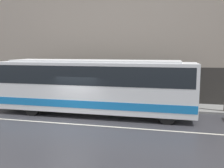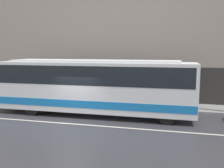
% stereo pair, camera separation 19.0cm
% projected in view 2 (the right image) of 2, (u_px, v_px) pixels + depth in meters
% --- Properties ---
extents(ground_plane, '(60.00, 60.00, 0.00)m').
position_uv_depth(ground_plane, '(70.00, 124.00, 13.80)').
color(ground_plane, '#333338').
extents(sidewalk, '(60.00, 2.52, 0.14)m').
position_uv_depth(sidewalk, '(98.00, 103.00, 18.85)').
color(sidewalk, gray).
rests_on(sidewalk, ground_plane).
extents(building_facade, '(60.00, 0.35, 11.91)m').
position_uv_depth(building_facade, '(103.00, 28.00, 19.43)').
color(building_facade, gray).
rests_on(building_facade, ground_plane).
extents(lane_stripe, '(54.00, 0.14, 0.01)m').
position_uv_depth(lane_stripe, '(70.00, 124.00, 13.80)').
color(lane_stripe, beige).
rests_on(lane_stripe, ground_plane).
extents(transit_bus, '(12.24, 2.59, 3.44)m').
position_uv_depth(transit_bus, '(94.00, 84.00, 15.56)').
color(transit_bus, white).
rests_on(transit_bus, ground_plane).
extents(pedestrian_waiting, '(0.36, 0.36, 1.72)m').
position_uv_depth(pedestrian_waiting, '(112.00, 92.00, 18.48)').
color(pedestrian_waiting, '#1E5933').
rests_on(pedestrian_waiting, sidewalk).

